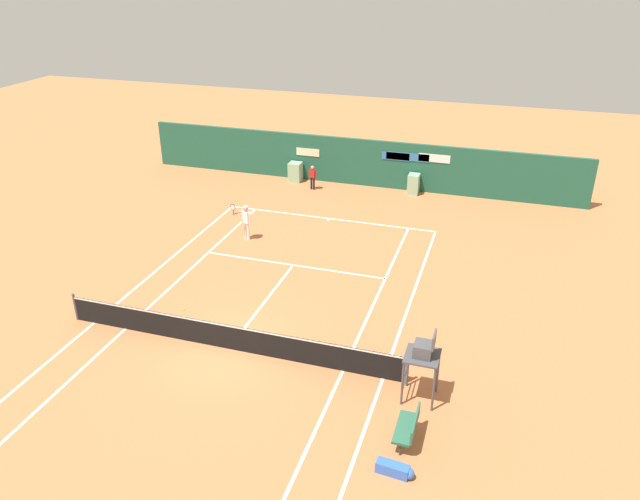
# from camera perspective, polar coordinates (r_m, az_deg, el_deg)

# --- Properties ---
(ground_plane) EXTENTS (80.00, 80.00, 0.01)m
(ground_plane) POSITION_cam_1_polar(r_m,az_deg,el_deg) (21.52, -7.84, -8.22)
(ground_plane) COLOR #C67042
(tennis_net) EXTENTS (12.10, 0.10, 1.07)m
(tennis_net) POSITION_cam_1_polar(r_m,az_deg,el_deg) (20.81, -8.59, -7.91)
(tennis_net) COLOR #4C4C51
(tennis_net) RESTS_ON ground_plane
(sponsor_back_wall) EXTENTS (25.00, 1.02, 2.66)m
(sponsor_back_wall) POSITION_cam_1_polar(r_m,az_deg,el_deg) (34.98, 3.38, 8.12)
(sponsor_back_wall) COLOR #1E5642
(sponsor_back_wall) RESTS_ON ground_plane
(umpire_chair) EXTENTS (1.00, 1.00, 2.35)m
(umpire_chair) POSITION_cam_1_polar(r_m,az_deg,el_deg) (18.15, 9.56, -9.56)
(umpire_chair) COLOR #47474C
(umpire_chair) RESTS_ON ground_plane
(player_bench) EXTENTS (0.54, 1.32, 0.88)m
(player_bench) POSITION_cam_1_polar(r_m,az_deg,el_deg) (17.35, 8.25, -15.92)
(player_bench) COLOR #38383D
(player_bench) RESTS_ON ground_plane
(equipment_bag) EXTENTS (1.01, 0.38, 0.32)m
(equipment_bag) POSITION_cam_1_polar(r_m,az_deg,el_deg) (16.67, 7.09, -19.63)
(equipment_bag) COLOR blue
(equipment_bag) RESTS_ON ground_plane
(player_on_baseline) EXTENTS (0.82, 0.66, 1.86)m
(player_on_baseline) POSITION_cam_1_polar(r_m,az_deg,el_deg) (28.25, -6.93, 2.83)
(player_on_baseline) COLOR white
(player_on_baseline) RESTS_ON ground_plane
(ball_kid_centre_post) EXTENTS (0.45, 0.23, 1.37)m
(ball_kid_centre_post) POSITION_cam_1_polar(r_m,az_deg,el_deg) (34.30, -0.70, 6.92)
(ball_kid_centre_post) COLOR black
(ball_kid_centre_post) RESTS_ON ground_plane
(tennis_ball_mid_court) EXTENTS (0.07, 0.07, 0.07)m
(tennis_ball_mid_court) POSITION_cam_1_polar(r_m,az_deg,el_deg) (23.48, -12.56, -5.39)
(tennis_ball_mid_court) COLOR #CCE033
(tennis_ball_mid_court) RESTS_ON ground_plane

